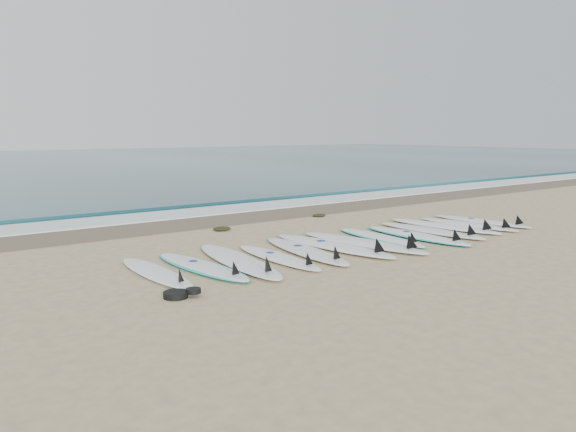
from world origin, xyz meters
TOP-DOWN VIEW (x-y plane):
  - ground at (0.00, 0.00)m, footprint 120.00×120.00m
  - ocean at (0.00, 32.50)m, footprint 120.00×55.00m
  - wet_sand_band at (0.00, 4.10)m, footprint 120.00×1.80m
  - foam_band at (0.00, 5.50)m, footprint 120.00×1.40m
  - wave_crest at (0.00, 7.00)m, footprint 120.00×1.00m
  - surfboard_0 at (-4.05, 0.10)m, footprint 0.48×2.29m
  - surfboard_1 at (-3.32, 0.05)m, footprint 0.76×2.47m
  - surfboard_2 at (-2.69, -0.03)m, footprint 0.97×2.92m
  - surfboard_3 at (-2.01, -0.18)m, footprint 0.56×2.33m
  - surfboard_4 at (-1.34, -0.08)m, footprint 0.91×2.69m
  - surfboard_5 at (-0.67, -0.06)m, footprint 0.87×2.93m
  - surfboard_6 at (-0.03, -0.18)m, footprint 0.98×2.94m
  - surfboard_7 at (0.66, 0.07)m, footprint 0.73×2.42m
  - surfboard_8 at (1.37, -0.24)m, footprint 0.66×2.63m
  - surfboard_9 at (2.03, -0.09)m, footprint 0.67×2.66m
  - surfboard_10 at (2.72, 0.09)m, footprint 0.86×2.78m
  - surfboard_11 at (3.36, -0.06)m, footprint 0.69×2.49m
  - surfboard_12 at (3.99, 0.02)m, footprint 0.68×2.51m
  - seaweed_near at (-1.34, 2.84)m, footprint 0.41×0.32m
  - seaweed_far at (1.62, 3.11)m, footprint 0.36×0.28m
  - leash_coil at (-4.27, -1.10)m, footprint 0.46×0.36m

SIDE VIEW (x-z plane):
  - ground at x=0.00m, z-range 0.00..0.00m
  - wet_sand_band at x=0.00m, z-range 0.00..0.01m
  - ocean at x=0.00m, z-range 0.00..0.03m
  - foam_band at x=0.00m, z-range 0.00..0.04m
  - seaweed_far at x=1.62m, z-range 0.00..0.07m
  - seaweed_near at x=-1.34m, z-range 0.00..0.08m
  - surfboard_7 at x=0.66m, z-range -0.11..0.20m
  - surfboard_1 at x=-3.32m, z-range -0.11..0.20m
  - leash_coil at x=-4.27m, z-range -0.01..0.10m
  - surfboard_8 at x=1.37m, z-range -0.12..0.22m
  - wave_crest at x=0.00m, z-range 0.00..0.10m
  - surfboard_0 at x=-4.05m, z-range -0.10..0.20m
  - surfboard_3 at x=-2.01m, z-range -0.10..0.20m
  - surfboard_11 at x=3.36m, z-range -0.10..0.21m
  - surfboard_12 at x=3.99m, z-range -0.10..0.21m
  - surfboard_9 at x=2.03m, z-range -0.11..0.23m
  - surfboard_4 at x=-1.34m, z-range -0.11..0.23m
  - surfboard_10 at x=2.72m, z-range -0.11..0.24m
  - surfboard_2 at x=-2.69m, z-range -0.12..0.25m
  - surfboard_6 at x=-0.03m, z-range -0.12..0.25m
  - surfboard_5 at x=-0.67m, z-range -0.12..0.25m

